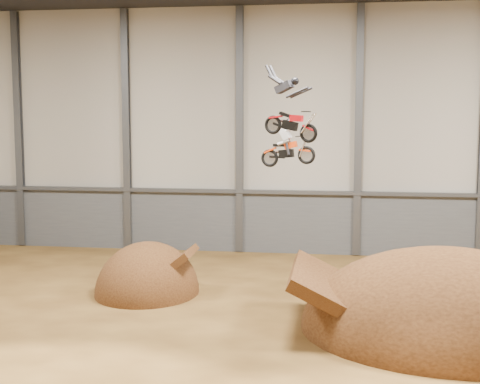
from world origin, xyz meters
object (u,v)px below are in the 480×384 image
object	(u,v)px
fmx_rider_a	(289,140)
landing_ramp	(446,331)
takeoff_ramp	(148,293)
fmx_rider_b	(289,104)

from	to	relation	value
fmx_rider_a	landing_ramp	bearing A→B (deg)	-10.80
takeoff_ramp	fmx_rider_b	distance (m)	10.91
takeoff_ramp	fmx_rider_a	bearing A→B (deg)	-8.70
landing_ramp	fmx_rider_b	distance (m)	10.24
takeoff_ramp	fmx_rider_b	size ratio (longest dim) A/B	1.77
fmx_rider_a	fmx_rider_b	distance (m)	2.31
fmx_rider_a	fmx_rider_b	size ratio (longest dim) A/B	0.77
landing_ramp	takeoff_ramp	bearing A→B (deg)	163.68
takeoff_ramp	landing_ramp	xyz separation A→B (m)	(12.36, -3.62, 0.00)
landing_ramp	fmx_rider_a	xyz separation A→B (m)	(-6.02, 2.65, 6.90)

